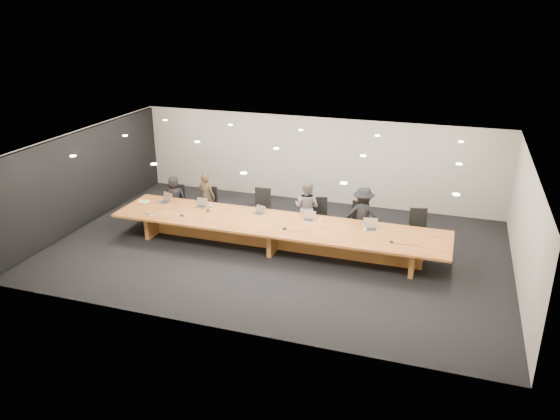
% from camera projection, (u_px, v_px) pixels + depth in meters
% --- Properties ---
extents(ground, '(12.00, 12.00, 0.00)m').
position_uv_depth(ground, '(276.00, 248.00, 14.70)').
color(ground, black).
rests_on(ground, ground).
extents(back_wall, '(12.00, 0.02, 2.80)m').
position_uv_depth(back_wall, '(316.00, 160.00, 17.74)').
color(back_wall, beige).
rests_on(back_wall, ground).
extents(left_wall_panel, '(0.08, 7.84, 2.74)m').
position_uv_depth(left_wall_panel, '(84.00, 179.00, 15.96)').
color(left_wall_panel, black).
rests_on(left_wall_panel, ground).
extents(conference_table, '(9.00, 1.80, 0.75)m').
position_uv_depth(conference_table, '(276.00, 231.00, 14.52)').
color(conference_table, brown).
rests_on(conference_table, ground).
extents(chair_far_left, '(0.62, 0.62, 1.02)m').
position_uv_depth(chair_far_left, '(177.00, 202.00, 16.63)').
color(chair_far_left, black).
rests_on(chair_far_left, ground).
extents(chair_left, '(0.62, 0.62, 1.04)m').
position_uv_depth(chair_left, '(208.00, 203.00, 16.47)').
color(chair_left, black).
rests_on(chair_left, ground).
extents(chair_mid_left, '(0.60, 0.60, 1.14)m').
position_uv_depth(chair_mid_left, '(261.00, 208.00, 15.97)').
color(chair_mid_left, black).
rests_on(chair_mid_left, ground).
extents(chair_mid_right, '(0.66, 0.66, 1.06)m').
position_uv_depth(chair_mid_right, '(319.00, 216.00, 15.46)').
color(chair_mid_right, black).
rests_on(chair_mid_right, ground).
extents(chair_right, '(0.65, 0.65, 1.12)m').
position_uv_depth(chair_right, '(357.00, 222.00, 14.96)').
color(chair_right, black).
rests_on(chair_right, ground).
extents(chair_far_right, '(0.67, 0.67, 1.10)m').
position_uv_depth(chair_far_right, '(418.00, 229.00, 14.53)').
color(chair_far_right, black).
rests_on(chair_far_right, ground).
extents(person_a, '(0.76, 0.63, 1.33)m').
position_uv_depth(person_a, '(174.00, 197.00, 16.54)').
color(person_a, black).
rests_on(person_a, ground).
extents(person_b, '(0.59, 0.42, 1.51)m').
position_uv_depth(person_b, '(206.00, 197.00, 16.31)').
color(person_b, '#30261A').
rests_on(person_b, ground).
extents(person_c, '(0.88, 0.75, 1.57)m').
position_uv_depth(person_c, '(307.00, 207.00, 15.41)').
color(person_c, slate).
rests_on(person_c, ground).
extents(person_d, '(1.03, 0.60, 1.58)m').
position_uv_depth(person_d, '(363.00, 215.00, 14.85)').
color(person_d, black).
rests_on(person_d, ground).
extents(laptop_a, '(0.44, 0.39, 0.29)m').
position_uv_depth(laptop_a, '(164.00, 198.00, 15.80)').
color(laptop_a, tan).
rests_on(laptop_a, conference_table).
extents(laptop_b, '(0.32, 0.24, 0.25)m').
position_uv_depth(laptop_b, '(201.00, 203.00, 15.47)').
color(laptop_b, tan).
rests_on(laptop_b, conference_table).
extents(laptop_c, '(0.34, 0.29, 0.23)m').
position_uv_depth(laptop_c, '(259.00, 210.00, 14.97)').
color(laptop_c, '#B8AE8D').
rests_on(laptop_c, conference_table).
extents(laptop_d, '(0.33, 0.25, 0.25)m').
position_uv_depth(laptop_d, '(309.00, 216.00, 14.52)').
color(laptop_d, '#C6B197').
rests_on(laptop_d, conference_table).
extents(laptop_e, '(0.41, 0.34, 0.29)m').
position_uv_depth(laptop_e, '(371.00, 225.00, 13.92)').
color(laptop_e, '#C2B394').
rests_on(laptop_e, conference_table).
extents(water_bottle, '(0.08, 0.08, 0.22)m').
position_uv_depth(water_bottle, '(211.00, 207.00, 15.24)').
color(water_bottle, silver).
rests_on(water_bottle, conference_table).
extents(amber_mug, '(0.08, 0.08, 0.09)m').
position_uv_depth(amber_mug, '(208.00, 210.00, 15.14)').
color(amber_mug, '#693112').
rests_on(amber_mug, conference_table).
extents(paper_cup_near, '(0.10, 0.10, 0.09)m').
position_uv_depth(paper_cup_near, '(320.00, 220.00, 14.48)').
color(paper_cup_near, silver).
rests_on(paper_cup_near, conference_table).
extents(paper_cup_far, '(0.10, 0.10, 0.10)m').
position_uv_depth(paper_cup_far, '(365.00, 230.00, 13.84)').
color(paper_cup_far, white).
rests_on(paper_cup_far, conference_table).
extents(notepad, '(0.30, 0.25, 0.02)m').
position_uv_depth(notepad, '(144.00, 201.00, 15.95)').
color(notepad, white).
rests_on(notepad, conference_table).
extents(lime_gadget, '(0.19, 0.13, 0.03)m').
position_uv_depth(lime_gadget, '(145.00, 201.00, 15.94)').
color(lime_gadget, '#6AD338').
rests_on(lime_gadget, notepad).
extents(av_box, '(0.25, 0.22, 0.03)m').
position_uv_depth(av_box, '(149.00, 214.00, 15.00)').
color(av_box, '#B9BABF').
rests_on(av_box, conference_table).
extents(mic_left, '(0.15, 0.15, 0.03)m').
position_uv_depth(mic_left, '(182.00, 215.00, 14.90)').
color(mic_left, black).
rests_on(mic_left, conference_table).
extents(mic_center, '(0.15, 0.15, 0.03)m').
position_uv_depth(mic_center, '(284.00, 228.00, 14.04)').
color(mic_center, black).
rests_on(mic_center, conference_table).
extents(mic_right, '(0.12, 0.12, 0.03)m').
position_uv_depth(mic_right, '(391.00, 241.00, 13.28)').
color(mic_right, black).
rests_on(mic_right, conference_table).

